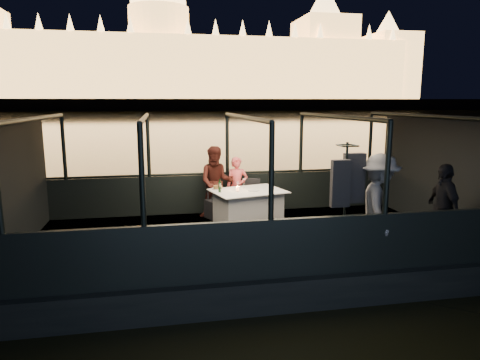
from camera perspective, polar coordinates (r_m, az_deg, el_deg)
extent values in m
plane|color=black|center=(87.87, -9.82, 8.26)|extent=(500.00, 500.00, 0.00)
cube|color=black|center=(8.54, 0.51, -10.77)|extent=(8.60, 4.40, 1.00)
cube|color=black|center=(8.37, 0.51, -7.71)|extent=(8.00, 4.00, 0.04)
cube|color=black|center=(10.15, -1.68, -1.72)|extent=(8.00, 0.08, 0.90)
cube|color=black|center=(6.38, 4.07, -9.17)|extent=(8.00, 0.08, 0.90)
cube|color=#423D33|center=(217.82, -10.48, 9.71)|extent=(400.00, 140.00, 6.00)
cube|color=silver|center=(8.96, 1.07, -3.79)|extent=(1.66, 1.37, 0.77)
cube|color=black|center=(9.59, -3.28, -2.46)|extent=(0.51, 0.51, 0.83)
cube|color=black|center=(9.61, 1.74, -2.43)|extent=(0.46, 0.46, 0.86)
imported|color=#F15759|center=(9.73, -0.40, -0.45)|extent=(0.52, 0.38, 1.35)
imported|color=#391510|center=(9.57, -3.16, -0.65)|extent=(0.84, 0.69, 1.62)
imported|color=white|center=(7.43, 17.98, -3.62)|extent=(0.98, 1.29, 1.76)
imported|color=black|center=(8.19, 25.45, -2.85)|extent=(0.49, 0.95, 1.55)
cylinder|color=#133412|center=(8.71, -2.73, -0.66)|extent=(0.06, 0.06, 0.27)
cylinder|color=brown|center=(9.01, -2.98, -1.00)|extent=(0.20, 0.20, 0.08)
cylinder|color=orange|center=(8.88, -0.33, -1.14)|extent=(0.06, 0.06, 0.08)
cylinder|color=silver|center=(8.85, 1.74, -1.40)|extent=(0.27, 0.27, 0.01)
cylinder|color=silver|center=(9.03, -2.99, -1.17)|extent=(0.32, 0.32, 0.02)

